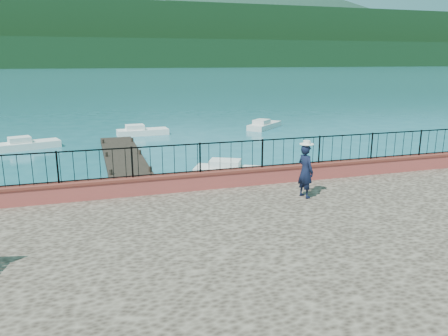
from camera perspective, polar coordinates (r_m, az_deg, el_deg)
ground at (r=11.86m, az=3.04°, el=-13.13°), size 2000.00×2000.00×0.00m
parapet at (r=14.61m, az=-1.96°, el=-1.54°), size 28.00×0.46×0.58m
railing at (r=14.42m, az=-1.99°, el=1.39°), size 27.00×0.05×0.95m
dock at (r=22.55m, az=-12.56°, el=0.21°), size 2.00×16.00×0.30m
far_forest at (r=309.91m, az=-17.35°, el=14.08°), size 900.00×60.00×18.00m
foothills at (r=370.25m, az=-17.61°, el=15.97°), size 900.00×120.00×44.00m
companion_hill at (r=612.24m, az=4.04°, el=13.49°), size 448.00×384.00×180.00m
person at (r=13.74m, az=10.59°, el=-0.40°), size 0.54×0.69×1.68m
hat at (r=13.55m, az=10.76°, el=3.29°), size 0.44×0.44×0.12m
boat_1 at (r=20.62m, az=1.79°, el=-0.03°), size 4.20×3.01×0.80m
boat_3 at (r=29.74m, az=-24.10°, el=3.11°), size 3.77×2.27×0.80m
boat_4 at (r=32.66m, az=-10.58°, el=4.97°), size 3.73×1.46×0.80m
boat_5 at (r=35.33m, az=5.32°, el=5.82°), size 3.68×3.49×0.80m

